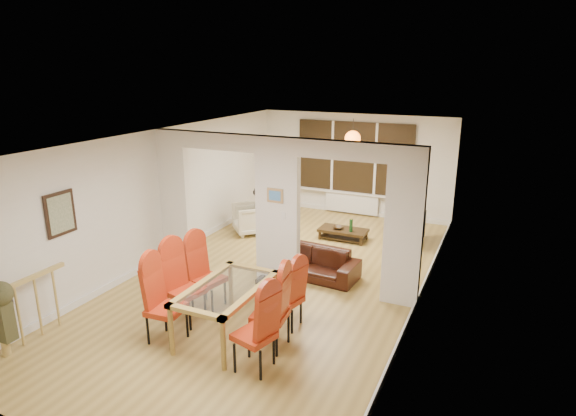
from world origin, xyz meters
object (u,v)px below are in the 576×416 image
Objects in this scene: dining_chair_ra at (254,329)px; sofa at (309,262)px; coffee_table at (343,234)px; armchair at (251,219)px; dining_chair_rc at (286,295)px; dining_chair_la at (166,304)px; dining_chair_lb at (186,286)px; bowl at (338,228)px; dining_chair_rb at (270,309)px; bottle at (351,225)px; person at (263,199)px; television at (413,229)px; dining_table at (227,310)px; dining_chair_lc at (208,275)px.

dining_chair_ra reaches higher than sofa.
armchair is at bearing -167.25° from coffee_table.
sofa is (-0.39, 1.82, -0.24)m from dining_chair_rc.
dining_chair_lb is (-0.08, 0.55, 0.01)m from dining_chair_la.
dining_chair_rc is at bearing -7.39° from armchair.
dining_chair_rc is at bearing 33.85° from dining_chair_la.
dining_chair_lb is at bearing -146.52° from dining_chair_rc.
dining_chair_ra is at bearing -77.10° from sofa.
dining_chair_rb is at bearing -82.85° from bowl.
dining_chair_la is at bearing -102.98° from bottle.
dining_chair_ra is 5.06m from bowl.
person is (0.30, 0.05, 0.48)m from armchair.
dining_chair_rc reaches higher than sofa.
dining_chair_ra is 4.84× the size of bowl.
bowl is at bearing 168.32° from bottle.
dining_chair_rb is at bearing 109.83° from dining_chair_ra.
dining_chair_rb is at bearing 8.57° from dining_chair_lb.
dining_chair_rc is at bearing 171.87° from television.
television is (0.99, 4.95, -0.26)m from dining_chair_rb.
dining_chair_rc is (1.34, 1.07, -0.07)m from dining_chair_la.
sofa is at bearing 67.00° from dining_chair_la.
person reaches higher than sofa.
dining_chair_lb is (-0.75, 0.05, 0.21)m from dining_table.
dining_chair_rb reaches higher than dining_table.
person is at bearing 141.48° from sofa.
dining_table is 1.58× the size of dining_chair_rc.
dining_chair_la is 0.99× the size of dining_chair_lb.
dining_chair_rc reaches higher than coffee_table.
sofa is 2.11m from coffee_table.
dining_chair_rc is (-0.03, 0.59, -0.06)m from dining_chair_rb.
dining_chair_la reaches higher than bowl.
dining_chair_lc is at bearing -166.20° from dining_chair_rc.
coffee_table is (-0.50, 5.05, -0.44)m from dining_chair_ra.
dining_table is at bearing -126.02° from dining_chair_rc.
dining_chair_rc is 3.96m from coffee_table.
dining_chair_rc is 1.35× the size of armchair.
bowl is (-0.61, 5.01, -0.29)m from dining_chair_ra.
dining_chair_la reaches higher than dining_chair_ra.
television is at bearing 61.77° from dining_chair_la.
dining_chair_la is at bearing -127.91° from dining_chair_rc.
dining_chair_ra is 3.75× the size of bottle.
dining_chair_ra is 1.05× the size of coffee_table.
bowl is at bearing 88.27° from dining_table.
dining_chair_la is 1.53× the size of armchair.
armchair is 0.46× the size of person.
bottle is (-0.22, 3.82, -0.12)m from dining_chair_rc.
person is (-2.29, 4.63, 0.27)m from dining_chair_ra.
dining_table is 0.89m from dining_chair_rc.
dining_chair_lb is 1.03× the size of dining_chair_lc.
dining_chair_rb reaches higher than coffee_table.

